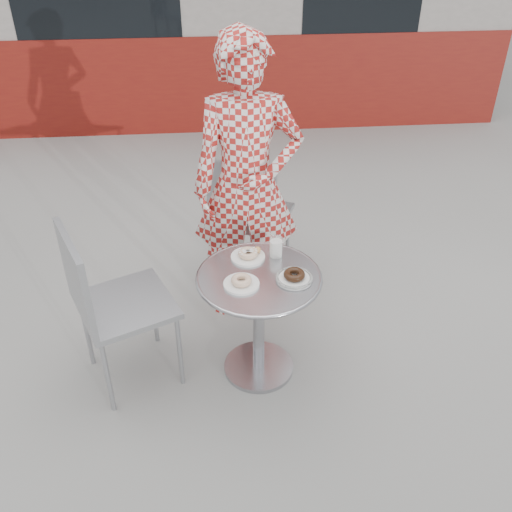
{
  "coord_description": "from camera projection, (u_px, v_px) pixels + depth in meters",
  "views": [
    {
      "loc": [
        -0.19,
        -2.36,
        2.39
      ],
      "look_at": [
        0.02,
        0.06,
        0.73
      ],
      "focal_mm": 40.0,
      "sensor_mm": 36.0,
      "label": 1
    }
  ],
  "objects": [
    {
      "name": "chair_far",
      "position": [
        252.0,
        240.0,
        3.89
      ],
      "size": [
        0.6,
        0.6,
        0.94
      ],
      "rotation": [
        0.0,
        0.0,
        2.71
      ],
      "color": "#9B9DA2",
      "rests_on": "ground"
    },
    {
      "name": "plate_near",
      "position": [
        241.0,
        282.0,
        2.85
      ],
      "size": [
        0.18,
        0.18,
        0.05
      ],
      "rotation": [
        0.0,
        0.0,
        0.35
      ],
      "color": "white",
      "rests_on": "bistro_table"
    },
    {
      "name": "ground",
      "position": [
        253.0,
        366.0,
        3.31
      ],
      "size": [
        60.0,
        60.0,
        0.0
      ],
      "primitive_type": "plane",
      "color": "gray",
      "rests_on": "ground"
    },
    {
      "name": "plate_far",
      "position": [
        248.0,
        255.0,
        3.05
      ],
      "size": [
        0.18,
        0.18,
        0.05
      ],
      "rotation": [
        0.0,
        0.0,
        0.1
      ],
      "color": "white",
      "rests_on": "bistro_table"
    },
    {
      "name": "milk_cup",
      "position": [
        276.0,
        248.0,
        3.04
      ],
      "size": [
        0.07,
        0.07,
        0.11
      ],
      "rotation": [
        0.0,
        0.0,
        0.33
      ],
      "color": "white",
      "rests_on": "bistro_table"
    },
    {
      "name": "seated_person",
      "position": [
        247.0,
        186.0,
        3.29
      ],
      "size": [
        0.64,
        0.42,
        1.75
      ],
      "primitive_type": "imported",
      "rotation": [
        0.0,
        0.0,
        -0.01
      ],
      "color": "#A31D19",
      "rests_on": "ground"
    },
    {
      "name": "chair_left",
      "position": [
        128.0,
        334.0,
        3.09
      ],
      "size": [
        0.62,
        0.61,
        0.97
      ],
      "rotation": [
        0.0,
        0.0,
        1.99
      ],
      "color": "#9B9DA2",
      "rests_on": "ground"
    },
    {
      "name": "plate_checker",
      "position": [
        294.0,
        277.0,
        2.89
      ],
      "size": [
        0.19,
        0.19,
        0.05
      ],
      "rotation": [
        0.0,
        0.0,
        -0.35
      ],
      "color": "white",
      "rests_on": "bistro_table"
    },
    {
      "name": "bistro_table",
      "position": [
        259.0,
        301.0,
        3.01
      ],
      "size": [
        0.66,
        0.66,
        0.66
      ],
      "rotation": [
        0.0,
        0.0,
        0.11
      ],
      "color": "#B2B1B6",
      "rests_on": "ground"
    }
  ]
}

